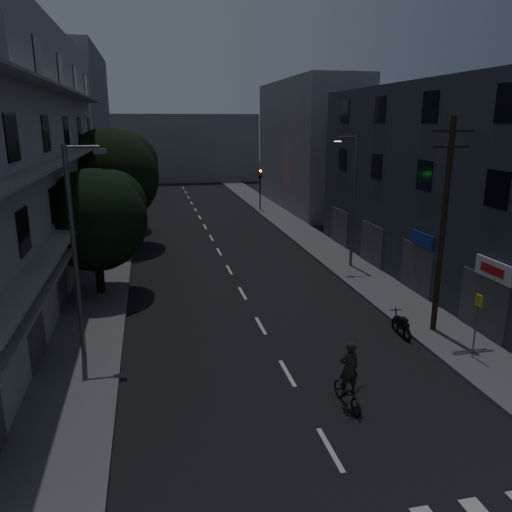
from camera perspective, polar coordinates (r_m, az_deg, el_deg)
name	(u,v)px	position (r m, az deg, el deg)	size (l,w,h in m)	color
ground	(218,250)	(35.84, -4.34, 0.67)	(160.00, 160.00, 0.00)	black
sidewalk_left	(110,255)	(35.65, -16.37, 0.13)	(3.00, 90.00, 0.15)	#565659
sidewalk_right	(318,244)	(37.52, 7.08, 1.37)	(3.00, 90.00, 0.15)	#565659
lane_markings	(208,232)	(41.88, -5.51, 2.76)	(0.15, 60.50, 0.01)	beige
building_right	(470,188)	(28.88, 23.25, 7.10)	(6.19, 28.00, 11.00)	#2A303A
building_far_left	(75,131)	(57.90, -19.98, 13.33)	(6.00, 20.00, 16.00)	slate
building_far_right	(308,145)	(54.07, 5.95, 12.47)	(6.00, 20.00, 13.00)	slate
building_far_end	(178,148)	(79.64, -8.95, 12.11)	(24.00, 8.00, 10.00)	slate
tree_near	(96,216)	(26.93, -17.81, 4.36)	(5.28, 5.28, 6.52)	black
tree_mid	(111,173)	(37.23, -16.23, 9.08)	(6.81, 6.81, 8.38)	black
tree_far	(112,177)	(43.12, -16.09, 8.69)	(5.65, 5.65, 6.99)	black
traffic_signal_far_right	(260,181)	(50.96, 0.49, 8.56)	(0.28, 0.37, 4.10)	black
traffic_signal_far_left	(126,185)	(49.17, -14.63, 7.84)	(0.28, 0.37, 4.10)	black
street_lamp_left_near	(77,242)	(19.63, -19.81, 1.51)	(1.51, 0.25, 8.00)	slate
street_lamp_right	(352,195)	(31.02, 10.94, 6.85)	(1.51, 0.25, 8.00)	#585C60
street_lamp_left_far	(113,181)	(39.63, -16.01, 8.28)	(1.51, 0.25, 8.00)	slate
utility_pole	(443,223)	(22.00, 20.62, 3.54)	(1.80, 0.24, 9.00)	black
bus_stop_sign	(477,314)	(20.65, 23.95, -6.13)	(0.06, 0.35, 2.52)	#595B60
motorcycle	(401,326)	(22.47, 16.26, -7.68)	(0.50, 1.73, 1.11)	black
cyclist	(348,385)	(16.74, 10.47, -14.29)	(0.78, 1.84, 2.27)	black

